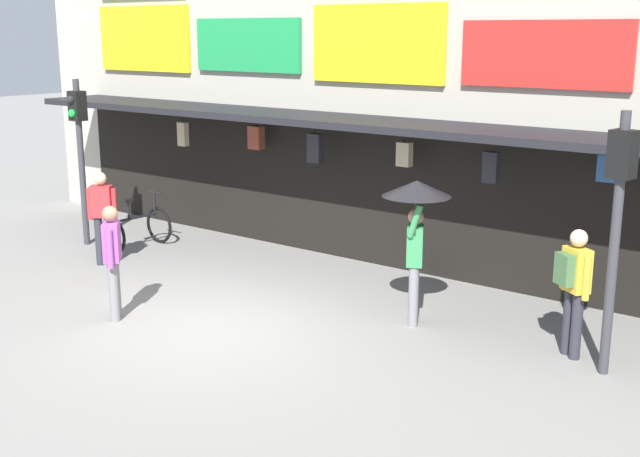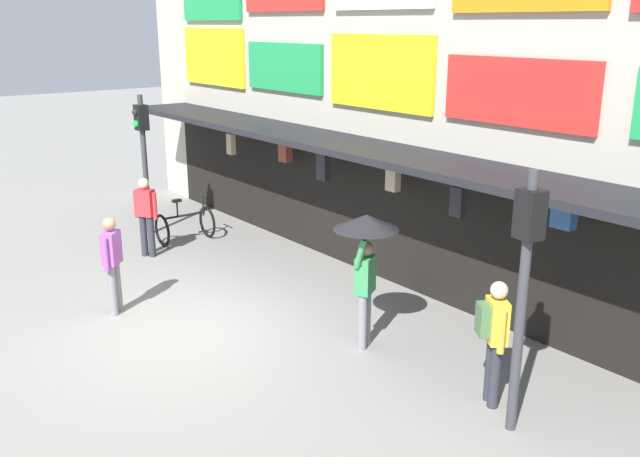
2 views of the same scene
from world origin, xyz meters
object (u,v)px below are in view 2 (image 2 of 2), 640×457
(bicycle_parked, at_px, (185,225))
(pedestrian_with_umbrella, at_px, (366,244))
(pedestrian_in_green, at_px, (146,213))
(pedestrian_in_black, at_px, (112,260))
(pedestrian_in_red, at_px, (494,334))
(traffic_light_far, at_px, (526,262))
(traffic_light_near, at_px, (143,143))

(bicycle_parked, height_order, pedestrian_with_umbrella, pedestrian_with_umbrella)
(bicycle_parked, bearing_deg, pedestrian_in_green, -69.25)
(pedestrian_in_black, bearing_deg, pedestrian_with_umbrella, 34.75)
(pedestrian_with_umbrella, bearing_deg, bicycle_parked, 177.09)
(bicycle_parked, height_order, pedestrian_in_black, pedestrian_in_black)
(pedestrian_in_green, bearing_deg, pedestrian_in_red, 6.65)
(bicycle_parked, distance_m, pedestrian_in_black, 3.99)
(pedestrian_with_umbrella, distance_m, pedestrian_in_green, 6.02)
(traffic_light_far, height_order, pedestrian_in_red, traffic_light_far)
(bicycle_parked, xyz_separation_m, pedestrian_in_red, (8.55, -0.14, 0.59))
(traffic_light_near, bearing_deg, pedestrian_in_red, 1.57)
(pedestrian_with_umbrella, height_order, pedestrian_in_black, pedestrian_with_umbrella)
(pedestrian_in_black, bearing_deg, bicycle_parked, 135.36)
(traffic_light_near, xyz_separation_m, pedestrian_with_umbrella, (7.39, 0.08, -0.50))
(pedestrian_in_red, bearing_deg, traffic_light_near, -178.43)
(traffic_light_far, distance_m, pedestrian_in_red, 1.30)
(bicycle_parked, distance_m, pedestrian_in_red, 8.57)
(traffic_light_far, xyz_separation_m, pedestrian_in_red, (-0.53, 0.24, -1.16))
(pedestrian_in_green, relative_size, pedestrian_in_red, 1.00)
(traffic_light_near, bearing_deg, traffic_light_far, 0.11)
(pedestrian_with_umbrella, bearing_deg, pedestrian_in_green, -172.67)
(bicycle_parked, xyz_separation_m, pedestrian_in_green, (0.41, -1.09, 0.55))
(traffic_light_near, height_order, pedestrian_in_green, traffic_light_near)
(traffic_light_near, xyz_separation_m, pedestrian_in_red, (9.60, 0.26, -1.16))
(traffic_light_near, height_order, pedestrian_in_red, traffic_light_near)
(bicycle_parked, bearing_deg, traffic_light_far, -2.40)
(bicycle_parked, relative_size, pedestrian_in_green, 0.70)
(traffic_light_far, height_order, pedestrian_in_black, traffic_light_far)
(pedestrian_in_green, bearing_deg, traffic_light_near, 154.81)
(traffic_light_far, distance_m, pedestrian_in_green, 8.78)
(pedestrian_in_black, relative_size, pedestrian_in_green, 1.00)
(pedestrian_in_green, bearing_deg, pedestrian_with_umbrella, 7.33)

